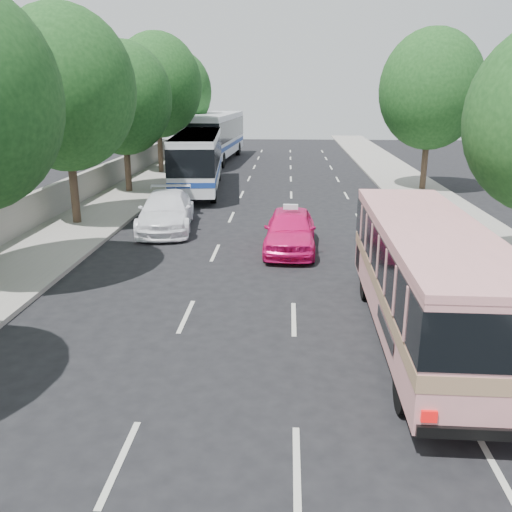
# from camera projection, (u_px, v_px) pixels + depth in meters

# --- Properties ---
(ground) EXTENTS (120.00, 120.00, 0.00)m
(ground) POSITION_uv_depth(u_px,v_px,m) (245.00, 399.00, 10.68)
(ground) COLOR black
(ground) RESTS_ON ground
(sidewalk_left) EXTENTS (4.00, 90.00, 0.15)m
(sidewalk_left) POSITION_uv_depth(u_px,v_px,m) (121.00, 198.00, 30.23)
(sidewalk_left) COLOR #9E998E
(sidewalk_left) RESTS_ON ground
(sidewalk_right) EXTENTS (4.00, 90.00, 0.12)m
(sidewalk_right) POSITION_uv_depth(u_px,v_px,m) (430.00, 202.00, 29.28)
(sidewalk_right) COLOR #9E998E
(sidewalk_right) RESTS_ON ground
(low_wall) EXTENTS (0.30, 90.00, 1.50)m
(low_wall) POSITION_uv_depth(u_px,v_px,m) (88.00, 183.00, 30.09)
(low_wall) COLOR #9E998E
(low_wall) RESTS_ON sidewalk_left
(tree_left_c) EXTENTS (6.00, 6.00, 9.35)m
(tree_left_c) POSITION_uv_depth(u_px,v_px,m) (65.00, 83.00, 22.68)
(tree_left_c) COLOR #38281E
(tree_left_c) RESTS_ON ground
(tree_left_d) EXTENTS (5.52, 5.52, 8.60)m
(tree_left_d) POSITION_uv_depth(u_px,v_px,m) (124.00, 94.00, 30.46)
(tree_left_d) COLOR #38281E
(tree_left_d) RESTS_ON ground
(tree_left_e) EXTENTS (6.30, 6.30, 9.82)m
(tree_left_e) POSITION_uv_depth(u_px,v_px,m) (158.00, 82.00, 37.86)
(tree_left_e) COLOR #38281E
(tree_left_e) RESTS_ON ground
(tree_left_f) EXTENTS (5.88, 5.88, 9.16)m
(tree_left_f) POSITION_uv_depth(u_px,v_px,m) (178.00, 89.00, 45.63)
(tree_left_f) COLOR #38281E
(tree_left_f) RESTS_ON ground
(tree_right_far) EXTENTS (6.00, 6.00, 9.35)m
(tree_right_far) POSITION_uv_depth(u_px,v_px,m) (433.00, 85.00, 31.24)
(tree_right_far) COLOR #38281E
(tree_right_far) RESTS_ON ground
(pink_bus) EXTENTS (2.47, 9.19, 2.92)m
(pink_bus) POSITION_uv_depth(u_px,v_px,m) (427.00, 270.00, 12.64)
(pink_bus) COLOR pink
(pink_bus) RESTS_ON ground
(pink_taxi) EXTENTS (2.03, 4.74, 1.60)m
(pink_taxi) POSITION_uv_depth(u_px,v_px,m) (290.00, 230.00, 20.44)
(pink_taxi) COLOR #F21574
(pink_taxi) RESTS_ON ground
(white_pickup) EXTENTS (2.87, 5.72, 1.60)m
(white_pickup) POSITION_uv_depth(u_px,v_px,m) (166.00, 211.00, 23.62)
(white_pickup) COLOR white
(white_pickup) RESTS_ON ground
(tour_coach_front) EXTENTS (3.50, 11.61, 3.42)m
(tour_coach_front) POSITION_uv_depth(u_px,v_px,m) (198.00, 156.00, 32.54)
(tour_coach_front) COLOR white
(tour_coach_front) RESTS_ON ground
(tour_coach_rear) EXTENTS (3.55, 13.40, 3.97)m
(tour_coach_rear) POSITION_uv_depth(u_px,v_px,m) (217.00, 133.00, 46.55)
(tour_coach_rear) COLOR silver
(tour_coach_rear) RESTS_ON ground
(taxi_roof_sign) EXTENTS (0.56, 0.20, 0.18)m
(taxi_roof_sign) POSITION_uv_depth(u_px,v_px,m) (291.00, 207.00, 20.18)
(taxi_roof_sign) COLOR silver
(taxi_roof_sign) RESTS_ON pink_taxi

